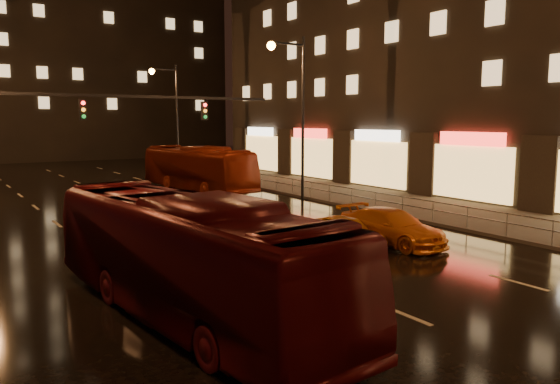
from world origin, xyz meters
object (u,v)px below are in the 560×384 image
taxi_near (346,231)px  taxi_far (391,227)px  bus_red (187,257)px  bus_curb (197,168)px

taxi_near → taxi_far: 1.90m
taxi_near → taxi_far: size_ratio=0.73×
bus_red → taxi_far: size_ratio=2.32×
taxi_near → taxi_far: (1.73, -0.78, 0.10)m
bus_red → taxi_far: 10.74m
bus_red → taxi_near: size_ratio=3.17×
bus_red → bus_curb: bus_curb is taller
bus_curb → taxi_far: bearing=-97.7°
bus_curb → taxi_near: size_ratio=3.19×
bus_red → bus_curb: bearing=59.3°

